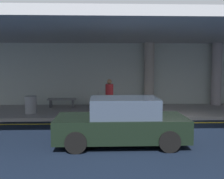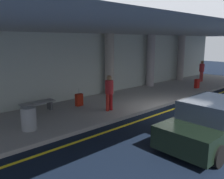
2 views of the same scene
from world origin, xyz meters
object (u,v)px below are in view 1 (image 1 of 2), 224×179
at_px(suitcase_upright_secondary, 98,103).
at_px(bench_metal, 62,101).
at_px(car_black, 122,122).
at_px(trash_bin_steel, 31,105).
at_px(support_column_far_left, 149,74).
at_px(support_column_left_mid, 217,74).
at_px(person_waiting_for_ride, 109,94).

relative_size(suitcase_upright_secondary, bench_metal, 0.56).
relative_size(car_black, suitcase_upright_secondary, 4.56).
bearing_deg(trash_bin_steel, support_column_far_left, 21.47).
xyz_separation_m(support_column_left_mid, bench_metal, (-9.01, -0.57, -1.47)).
distance_m(support_column_far_left, car_black, 7.83).
bearing_deg(bench_metal, support_column_left_mid, 3.63).
xyz_separation_m(support_column_left_mid, suitcase_upright_secondary, (-6.97, -0.98, -1.51)).
relative_size(support_column_left_mid, trash_bin_steel, 4.29).
bearing_deg(trash_bin_steel, person_waiting_for_ride, -2.51).
bearing_deg(support_column_far_left, person_waiting_for_ride, -132.42).
xyz_separation_m(support_column_left_mid, trash_bin_steel, (-10.26, -2.46, -1.40)).
relative_size(support_column_far_left, car_black, 0.89).
distance_m(person_waiting_for_ride, suitcase_upright_secondary, 1.86).
bearing_deg(person_waiting_for_ride, trash_bin_steel, 151.24).
bearing_deg(support_column_far_left, support_column_left_mid, 0.00).
bearing_deg(suitcase_upright_secondary, car_black, -67.89).
height_order(person_waiting_for_ride, bench_metal, person_waiting_for_ride).
distance_m(suitcase_upright_secondary, trash_bin_steel, 3.61).
bearing_deg(suitcase_upright_secondary, person_waiting_for_ride, -56.13).
relative_size(car_black, bench_metal, 2.56).
bearing_deg(car_black, suitcase_upright_secondary, 97.06).
relative_size(car_black, trash_bin_steel, 4.82).
xyz_separation_m(car_black, trash_bin_steel, (-4.09, 4.96, -0.14)).
bearing_deg(suitcase_upright_secondary, support_column_far_left, 33.32).
height_order(support_column_far_left, person_waiting_for_ride, support_column_far_left).
xyz_separation_m(suitcase_upright_secondary, bench_metal, (-2.04, 0.41, 0.04)).
bearing_deg(bench_metal, car_black, -67.45).
height_order(person_waiting_for_ride, trash_bin_steel, person_waiting_for_ride).
relative_size(car_black, person_waiting_for_ride, 2.44).
bearing_deg(trash_bin_steel, suitcase_upright_secondary, 24.20).
xyz_separation_m(support_column_far_left, suitcase_upright_secondary, (-2.97, -0.98, -1.51)).
height_order(suitcase_upright_secondary, trash_bin_steel, suitcase_upright_secondary).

